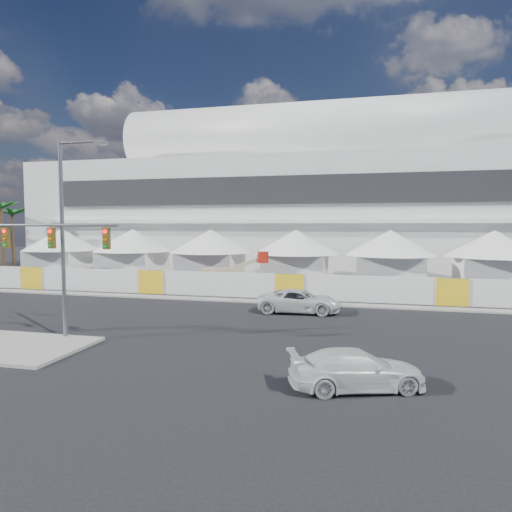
% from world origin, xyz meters
% --- Properties ---
extents(ground, '(160.00, 160.00, 0.00)m').
position_xyz_m(ground, '(0.00, 0.00, 0.00)').
color(ground, black).
rests_on(ground, ground).
extents(far_curb, '(80.00, 1.20, 0.12)m').
position_xyz_m(far_curb, '(20.00, 12.50, 0.06)').
color(far_curb, gray).
rests_on(far_curb, ground).
extents(stadium, '(80.00, 24.80, 21.98)m').
position_xyz_m(stadium, '(8.71, 41.50, 9.45)').
color(stadium, silver).
rests_on(stadium, ground).
extents(tent_row, '(53.40, 8.40, 5.40)m').
position_xyz_m(tent_row, '(0.50, 24.00, 3.15)').
color(tent_row, white).
rests_on(tent_row, ground).
extents(hoarding_fence, '(70.00, 0.25, 2.00)m').
position_xyz_m(hoarding_fence, '(6.00, 14.50, 1.00)').
color(hoarding_fence, white).
rests_on(hoarding_fence, ground).
extents(palm_cluster, '(10.60, 10.60, 8.55)m').
position_xyz_m(palm_cluster, '(-33.46, 29.50, 6.88)').
color(palm_cluster, '#47331E').
rests_on(palm_cluster, ground).
extents(sedan_silver, '(2.84, 4.66, 1.48)m').
position_xyz_m(sedan_silver, '(7.71, 9.65, 0.74)').
color(sedan_silver, silver).
rests_on(sedan_silver, ground).
extents(pickup_curb, '(2.83, 5.70, 1.55)m').
position_xyz_m(pickup_curb, '(7.59, 9.17, 0.78)').
color(pickup_curb, silver).
rests_on(pickup_curb, ground).
extents(pickup_near, '(3.52, 5.28, 1.42)m').
position_xyz_m(pickup_near, '(11.73, -4.48, 0.71)').
color(pickup_near, silver).
rests_on(pickup_near, ground).
extents(lot_car_c, '(3.24, 5.49, 1.49)m').
position_xyz_m(lot_car_c, '(-13.66, 19.69, 0.75)').
color(lot_car_c, '#B8B8BD').
rests_on(lot_car_c, ground).
extents(traffic_mast, '(9.35, 0.64, 6.56)m').
position_xyz_m(traffic_mast, '(-6.54, -1.30, 3.86)').
color(traffic_mast, slate).
rests_on(traffic_mast, median_island).
extents(streetlight_median, '(2.79, 0.28, 10.09)m').
position_xyz_m(streetlight_median, '(-2.86, -0.80, 5.94)').
color(streetlight_median, slate).
rests_on(streetlight_median, median_island).
extents(boom_lift, '(7.24, 2.77, 3.54)m').
position_xyz_m(boom_lift, '(-0.70, 16.07, 0.95)').
color(boom_lift, red).
rests_on(boom_lift, ground).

